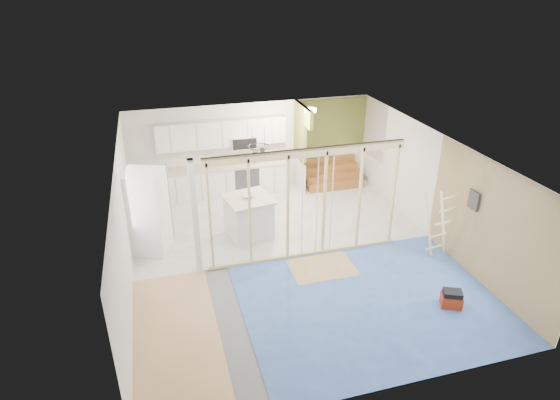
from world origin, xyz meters
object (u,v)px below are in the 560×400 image
object	(u,v)px
island	(249,217)
fridge	(147,212)
toolbox	(452,299)
ladder	(438,224)

from	to	relation	value
island	fridge	bearing A→B (deg)	169.09
island	toolbox	distance (m)	4.90
fridge	ladder	world-z (taller)	fridge
fridge	toolbox	bearing A→B (deg)	-14.33
toolbox	ladder	distance (m)	1.94
fridge	island	xyz separation A→B (m)	(2.33, -0.01, -0.46)
toolbox	ladder	size ratio (longest dim) A/B	0.29
fridge	toolbox	size ratio (longest dim) A/B	4.17
toolbox	fridge	bearing A→B (deg)	170.47
island	toolbox	world-z (taller)	island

